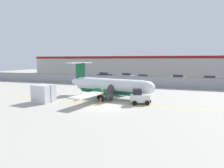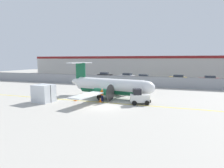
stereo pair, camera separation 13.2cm
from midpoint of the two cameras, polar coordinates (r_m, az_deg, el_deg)
name	(u,v)px [view 2 (the right image)]	position (r m, az deg, el deg)	size (l,w,h in m)	color
ground_plane	(110,103)	(24.80, -0.41, -5.44)	(140.00, 140.00, 0.01)	#ADA89E
perimeter_fence	(137,81)	(39.88, 7.33, 0.86)	(98.00, 0.10, 2.10)	gray
parking_lot_strip	(147,81)	(51.23, 9.97, 0.97)	(98.00, 17.00, 0.12)	#38383A
background_building	(156,66)	(69.31, 12.51, 5.11)	(91.00, 8.10, 6.50)	beige
commuter_airplane	(111,86)	(28.05, -0.12, -0.66)	(13.43, 16.03, 4.92)	white
baggage_tug	(139,97)	(24.18, 8.00, -3.77)	(2.57, 2.06, 1.88)	silver
ground_crew_worker	(102,94)	(25.45, -2.67, -2.94)	(0.45, 0.53, 1.70)	#191E4C
cargo_container	(44,93)	(26.62, -18.82, -2.55)	(2.66, 2.32, 2.20)	silver
traffic_cone_near_left	(100,100)	(25.28, -3.21, -4.49)	(0.36, 0.36, 0.64)	orange
traffic_cone_near_right	(75,98)	(26.44, -10.29, -4.08)	(0.36, 0.36, 0.64)	orange
traffic_cone_far_left	(108,92)	(31.55, -0.89, -2.17)	(0.36, 0.36, 0.64)	orange
traffic_cone_far_right	(81,95)	(28.59, -8.70, -3.22)	(0.36, 0.36, 0.64)	orange
parked_car_0	(105,75)	(57.52, -2.03, 2.56)	(4.32, 2.27, 1.58)	black
parked_car_1	(127,76)	(54.34, 4.34, 2.28)	(4.39, 2.45, 1.58)	silver
parked_car_2	(143,77)	(50.46, 8.97, 1.85)	(4.28, 2.16, 1.58)	#B28C19
parked_car_3	(178,78)	(51.20, 18.43, 1.65)	(4.39, 2.43, 1.58)	#B28C19
parked_car_4	(209,79)	(50.67, 26.10, 1.25)	(4.24, 2.09, 1.58)	red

